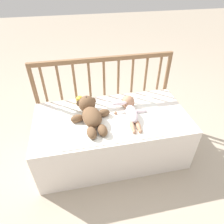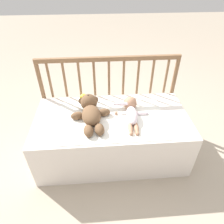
{
  "view_description": "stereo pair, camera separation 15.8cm",
  "coord_description": "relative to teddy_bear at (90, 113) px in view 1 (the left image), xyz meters",
  "views": [
    {
      "loc": [
        -0.25,
        -1.24,
        1.45
      ],
      "look_at": [
        0.0,
        -0.01,
        0.48
      ],
      "focal_mm": 32.0,
      "sensor_mm": 36.0,
      "label": 1
    },
    {
      "loc": [
        -0.1,
        -1.26,
        1.45
      ],
      "look_at": [
        0.0,
        -0.01,
        0.48
      ],
      "focal_mm": 32.0,
      "sensor_mm": 36.0,
      "label": 2
    }
  ],
  "objects": [
    {
      "name": "crib_rail",
      "position": [
        0.17,
        0.34,
        0.08
      ],
      "size": [
        1.26,
        0.04,
        0.8
      ],
      "color": "brown",
      "rests_on": "ground_plane"
    },
    {
      "name": "teddy_bear",
      "position": [
        0.0,
        0.0,
        0.0
      ],
      "size": [
        0.32,
        0.44,
        0.14
      ],
      "color": "brown",
      "rests_on": "crib_mattress"
    },
    {
      "name": "crib_mattress",
      "position": [
        0.17,
        -0.01,
        -0.27
      ],
      "size": [
        1.26,
        0.64,
        0.42
      ],
      "color": "white",
      "rests_on": "ground_plane"
    },
    {
      "name": "blanket",
      "position": [
        0.16,
        -0.04,
        -0.06
      ],
      "size": [
        0.85,
        0.52,
        0.01
      ],
      "color": "white",
      "rests_on": "crib_mattress"
    },
    {
      "name": "ground_plane",
      "position": [
        0.17,
        -0.01,
        -0.48
      ],
      "size": [
        12.0,
        12.0,
        0.0
      ],
      "primitive_type": "plane",
      "color": "tan"
    },
    {
      "name": "baby",
      "position": [
        0.33,
        0.0,
        -0.01
      ],
      "size": [
        0.29,
        0.4,
        0.11
      ],
      "color": "white",
      "rests_on": "crib_mattress"
    },
    {
      "name": "toy_ball",
      "position": [
        -0.07,
        0.25,
        -0.03
      ],
      "size": [
        0.07,
        0.07,
        0.07
      ],
      "color": "yellow",
      "rests_on": "crib_mattress"
    }
  ]
}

